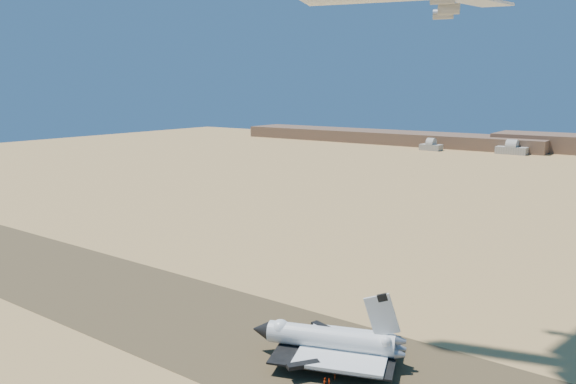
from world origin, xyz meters
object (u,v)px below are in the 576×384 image
Objects in this scene: shuttle at (329,341)px; crew_a at (335,377)px; crew_b at (325,381)px; crew_c at (329,382)px.

shuttle reaches higher than crew_a.
crew_b is (-0.77, -3.05, 0.03)m from crew_a.
crew_a is 0.96× the size of crew_b.
crew_b is 1.01× the size of crew_c.
crew_a is (6.29, -7.41, -4.25)m from shuttle.
crew_a is at bearing -42.93° from crew_c.
crew_b is (5.51, -10.46, -4.22)m from shuttle.
crew_c is at bearing -67.25° from crew_b.
crew_b reaches higher than crew_c.
crew_c reaches higher than crew_a.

